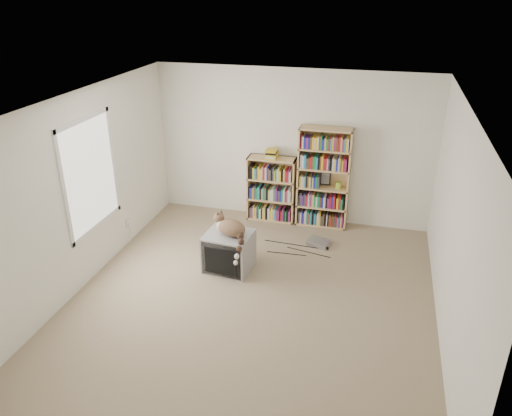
% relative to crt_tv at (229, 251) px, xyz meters
% --- Properties ---
extents(floor, '(4.50, 5.00, 0.01)m').
position_rel_crt_tv_xyz_m(floor, '(0.51, -0.63, -0.27)').
color(floor, gray).
rests_on(floor, ground).
extents(wall_back, '(4.50, 0.02, 2.50)m').
position_rel_crt_tv_xyz_m(wall_back, '(0.51, 1.87, 0.98)').
color(wall_back, white).
rests_on(wall_back, floor).
extents(wall_front, '(4.50, 0.02, 2.50)m').
position_rel_crt_tv_xyz_m(wall_front, '(0.51, -3.13, 0.98)').
color(wall_front, white).
rests_on(wall_front, floor).
extents(wall_left, '(0.02, 5.00, 2.50)m').
position_rel_crt_tv_xyz_m(wall_left, '(-1.74, -0.63, 0.98)').
color(wall_left, white).
rests_on(wall_left, floor).
extents(wall_right, '(0.02, 5.00, 2.50)m').
position_rel_crt_tv_xyz_m(wall_right, '(2.76, -0.63, 0.98)').
color(wall_right, white).
rests_on(wall_right, floor).
extents(ceiling, '(4.50, 5.00, 0.02)m').
position_rel_crt_tv_xyz_m(ceiling, '(0.51, -0.63, 2.23)').
color(ceiling, white).
rests_on(ceiling, wall_back).
extents(window, '(0.02, 1.22, 1.52)m').
position_rel_crt_tv_xyz_m(window, '(-1.73, -0.43, 1.13)').
color(window, white).
rests_on(window, wall_left).
extents(crt_tv, '(0.67, 0.62, 0.54)m').
position_rel_crt_tv_xyz_m(crt_tv, '(0.00, 0.00, 0.00)').
color(crt_tv, '#979799').
rests_on(crt_tv, floor).
extents(cat, '(0.58, 0.61, 0.51)m').
position_rel_crt_tv_xyz_m(cat, '(0.08, -0.08, 0.36)').
color(cat, '#3C2718').
rests_on(cat, crt_tv).
extents(bookcase_tall, '(0.82, 0.30, 1.64)m').
position_rel_crt_tv_xyz_m(bookcase_tall, '(1.06, 1.73, 0.52)').
color(bookcase_tall, tan).
rests_on(bookcase_tall, floor).
extents(bookcase_short, '(0.79, 0.30, 1.09)m').
position_rel_crt_tv_xyz_m(bookcase_short, '(0.21, 1.73, 0.23)').
color(bookcase_short, tan).
rests_on(bookcase_short, floor).
extents(book_stack, '(0.21, 0.27, 0.15)m').
position_rel_crt_tv_xyz_m(book_stack, '(0.20, 1.68, 0.89)').
color(book_stack, '#AE1724').
rests_on(book_stack, bookcase_short).
extents(green_mug, '(0.09, 0.09, 0.10)m').
position_rel_crt_tv_xyz_m(green_mug, '(1.31, 1.71, 0.46)').
color(green_mug, '#97BE36').
rests_on(green_mug, bookcase_tall).
extents(framed_print, '(0.16, 0.05, 0.22)m').
position_rel_crt_tv_xyz_m(framed_print, '(1.08, 1.81, 0.51)').
color(framed_print, black).
rests_on(framed_print, bookcase_tall).
extents(dvd_player, '(0.38, 0.32, 0.08)m').
position_rel_crt_tv_xyz_m(dvd_player, '(1.13, 0.99, -0.23)').
color(dvd_player, '#9E9EA3').
rests_on(dvd_player, floor).
extents(wall_outlet, '(0.01, 0.08, 0.13)m').
position_rel_crt_tv_xyz_m(wall_outlet, '(-1.73, 0.34, 0.05)').
color(wall_outlet, silver).
rests_on(wall_outlet, wall_left).
extents(floor_cables, '(1.20, 0.70, 0.01)m').
position_rel_crt_tv_xyz_m(floor_cables, '(0.89, 0.63, -0.26)').
color(floor_cables, black).
rests_on(floor_cables, floor).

